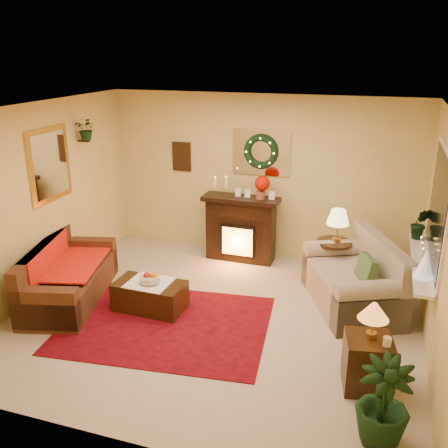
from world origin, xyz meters
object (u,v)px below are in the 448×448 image
(side_table_round, at_px, (333,262))
(coffee_table, at_px, (150,295))
(sofa, at_px, (69,270))
(loveseat, at_px, (352,276))
(end_table_square, at_px, (367,364))
(fireplace, at_px, (241,227))

(side_table_round, xyz_separation_m, coffee_table, (-2.17, -1.52, -0.12))
(sofa, bearing_deg, side_table_round, 11.16)
(loveseat, height_order, coffee_table, loveseat)
(side_table_round, distance_m, coffee_table, 2.65)
(side_table_round, height_order, end_table_square, side_table_round)
(sofa, relative_size, end_table_square, 3.28)
(end_table_square, bearing_deg, fireplace, 127.81)
(end_table_square, bearing_deg, side_table_round, 104.81)
(sofa, height_order, fireplace, fireplace)
(fireplace, bearing_deg, side_table_round, -15.52)
(loveseat, bearing_deg, side_table_round, 93.35)
(side_table_round, bearing_deg, end_table_square, -75.19)
(sofa, distance_m, coffee_table, 1.18)
(end_table_square, bearing_deg, loveseat, 99.70)
(loveseat, height_order, end_table_square, loveseat)
(fireplace, distance_m, coffee_table, 2.10)
(end_table_square, relative_size, coffee_table, 0.61)
(sofa, bearing_deg, loveseat, 1.04)
(fireplace, distance_m, loveseat, 2.09)
(fireplace, xyz_separation_m, end_table_square, (2.11, -2.72, -0.28))
(side_table_round, bearing_deg, sofa, -154.40)
(sofa, distance_m, fireplace, 2.73)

